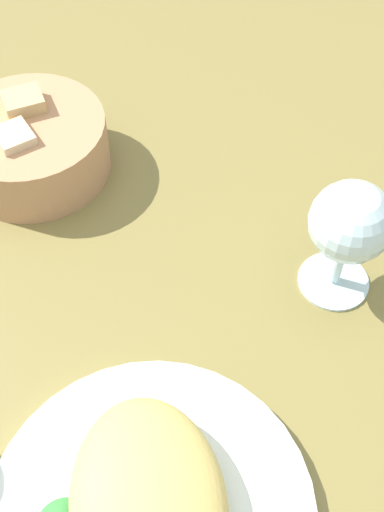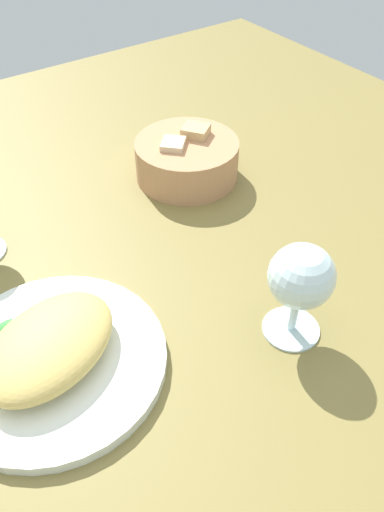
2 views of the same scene
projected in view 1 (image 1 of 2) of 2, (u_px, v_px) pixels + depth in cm
name	position (u px, v px, depth cm)	size (l,w,h in cm)	color
ground_plane	(152.00, 317.00, 61.21)	(140.00, 140.00, 2.00)	olive
omelette	(148.00, 502.00, 46.69)	(16.13, 11.28, 4.17)	#D5B75F
bread_basket	(30.00, 145.00, 68.96)	(16.28, 16.28, 7.76)	tan
wine_glass_near	(350.00, 227.00, 55.80)	(7.29, 7.29, 12.52)	silver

